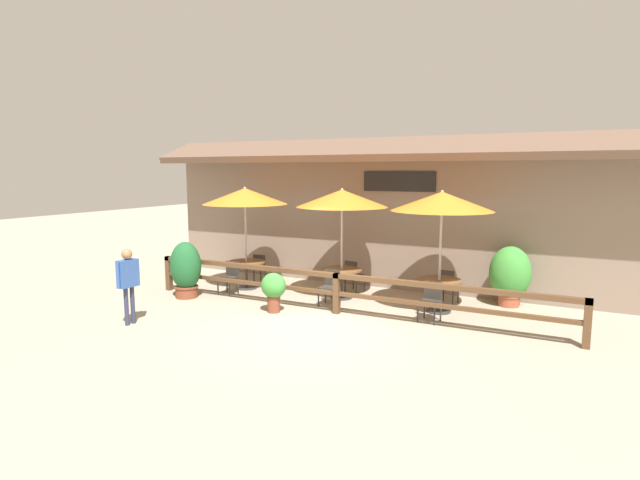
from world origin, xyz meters
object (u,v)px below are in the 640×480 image
at_px(chair_near_streetside, 229,276).
at_px(potted_plant_broad_leaf, 186,269).
at_px(potted_plant_tall_tropical, 274,289).
at_px(patio_umbrella_near, 245,196).
at_px(chair_near_wallside, 262,267).
at_px(chair_middle_streetside, 330,285).
at_px(chair_middle_wallside, 353,274).
at_px(patio_umbrella_far, 442,202).
at_px(dining_table_far, 439,286).
at_px(potted_plant_corner_fern, 510,275).
at_px(chair_far_streetside, 431,299).
at_px(patio_umbrella_middle, 342,198).
at_px(pedestrian, 128,276).
at_px(dining_table_near, 246,267).
at_px(dining_table_middle, 342,275).
at_px(chair_far_wallside, 448,284).

xyz_separation_m(chair_near_streetside, potted_plant_broad_leaf, (-0.78, -0.82, 0.26)).
height_order(chair_near_streetside, potted_plant_tall_tropical, potted_plant_tall_tropical).
distance_m(chair_near_streetside, potted_plant_tall_tropical, 2.22).
bearing_deg(patio_umbrella_near, chair_near_wallside, 88.11).
bearing_deg(chair_middle_streetside, chair_middle_wallside, 90.97).
height_order(chair_near_wallside, patio_umbrella_far, patio_umbrella_far).
xyz_separation_m(dining_table_far, potted_plant_corner_fern, (1.41, 1.30, 0.16)).
xyz_separation_m(patio_umbrella_far, chair_far_streetside, (0.01, -0.81, -2.10)).
bearing_deg(potted_plant_corner_fern, patio_umbrella_middle, -163.87).
distance_m(chair_near_streetside, patio_umbrella_far, 5.89).
bearing_deg(pedestrian, dining_table_near, -2.23).
height_order(dining_table_middle, chair_middle_streetside, chair_middle_streetside).
relative_size(patio_umbrella_middle, dining_table_far, 2.73).
height_order(chair_middle_streetside, chair_middle_wallside, same).
bearing_deg(dining_table_far, patio_umbrella_near, -179.24).
bearing_deg(potted_plant_broad_leaf, patio_umbrella_far, 14.58).
height_order(chair_middle_streetside, patio_umbrella_far, patio_umbrella_far).
bearing_deg(pedestrian, chair_far_streetside, -58.78).
xyz_separation_m(patio_umbrella_near, chair_far_streetside, (5.41, -0.74, -2.10)).
bearing_deg(pedestrian, potted_plant_corner_fern, -51.18).
bearing_deg(dining_table_far, dining_table_middle, 176.74).
bearing_deg(patio_umbrella_middle, pedestrian, -127.45).
bearing_deg(pedestrian, potted_plant_broad_leaf, 14.62).
bearing_deg(chair_far_wallside, patio_umbrella_near, 16.89).
distance_m(chair_middle_streetside, pedestrian, 4.66).
xyz_separation_m(chair_far_wallside, potted_plant_broad_leaf, (-6.24, -2.43, 0.26)).
height_order(patio_umbrella_middle, potted_plant_corner_fern, patio_umbrella_middle).
relative_size(chair_near_wallside, potted_plant_broad_leaf, 0.59).
distance_m(chair_near_wallside, patio_umbrella_middle, 3.54).
relative_size(dining_table_near, potted_plant_tall_tropical, 1.12).
bearing_deg(potted_plant_corner_fern, dining_table_near, -168.64).
bearing_deg(chair_middle_streetside, potted_plant_corner_fern, 26.19).
distance_m(dining_table_near, pedestrian, 3.93).
height_order(potted_plant_corner_fern, pedestrian, pedestrian).
xyz_separation_m(chair_far_wallside, potted_plant_corner_fern, (1.39, 0.49, 0.29)).
height_order(dining_table_far, chair_far_wallside, chair_far_wallside).
height_order(patio_umbrella_middle, pedestrian, patio_umbrella_middle).
distance_m(potted_plant_corner_fern, pedestrian, 8.86).
relative_size(chair_far_wallside, pedestrian, 0.53).
relative_size(chair_near_streetside, chair_near_wallside, 1.00).
bearing_deg(chair_far_streetside, dining_table_middle, 166.83).
distance_m(patio_umbrella_near, dining_table_far, 5.75).
bearing_deg(chair_near_wallside, patio_umbrella_far, 170.61).
xyz_separation_m(patio_umbrella_near, dining_table_near, (0.00, -0.00, -1.97)).
bearing_deg(chair_near_streetside, dining_table_middle, 19.36).
height_order(chair_middle_wallside, potted_plant_corner_fern, potted_plant_corner_fern).
distance_m(chair_near_streetside, dining_table_middle, 3.03).
relative_size(patio_umbrella_middle, potted_plant_tall_tropical, 3.05).
bearing_deg(pedestrian, chair_near_streetside, -2.46).
relative_size(dining_table_middle, patio_umbrella_far, 0.37).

